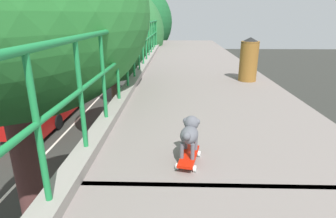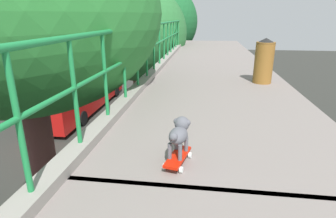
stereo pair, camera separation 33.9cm
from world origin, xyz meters
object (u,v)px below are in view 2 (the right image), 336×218
at_px(city_bus, 84,85).
at_px(litter_bin, 264,60).
at_px(toy_skateboard, 178,157).
at_px(small_dog, 179,133).

height_order(city_bus, litter_bin, litter_bin).
height_order(toy_skateboard, litter_bin, litter_bin).
bearing_deg(toy_skateboard, small_dog, 83.12).
bearing_deg(city_bus, small_dog, -62.32).
height_order(city_bus, small_dog, small_dog).
relative_size(toy_skateboard, small_dog, 1.22).
xyz_separation_m(city_bus, toy_skateboard, (8.58, -16.41, 3.56)).
xyz_separation_m(small_dog, litter_bin, (1.37, 3.41, 0.17)).
distance_m(city_bus, toy_skateboard, 18.86).
distance_m(toy_skateboard, small_dog, 0.23).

